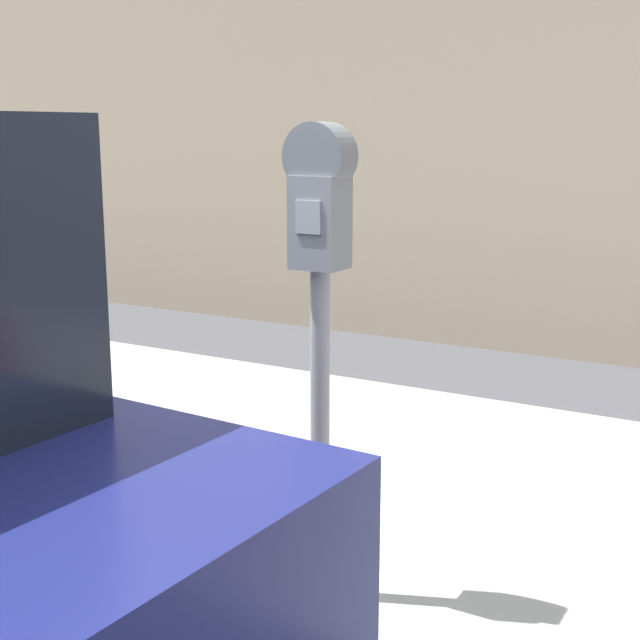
# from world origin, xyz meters

# --- Properties ---
(sidewalk) EXTENTS (24.00, 2.80, 0.13)m
(sidewalk) POSITION_xyz_m (0.00, 2.20, 0.07)
(sidewalk) COLOR #ADAAA3
(sidewalk) RESTS_ON ground_plane
(parking_meter) EXTENTS (0.21, 0.15, 1.61)m
(parking_meter) POSITION_xyz_m (0.52, 1.11, 1.29)
(parking_meter) COLOR gray
(parking_meter) RESTS_ON sidewalk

